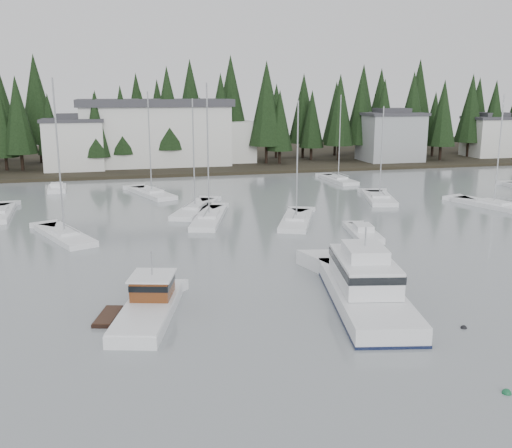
{
  "coord_description": "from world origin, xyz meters",
  "views": [
    {
      "loc": [
        -11.6,
        -15.67,
        12.7
      ],
      "look_at": [
        -1.24,
        26.69,
        2.5
      ],
      "focal_mm": 40.0,
      "sensor_mm": 36.0,
      "label": 1
    }
  ],
  "objects_px": {
    "house_west": "(74,143)",
    "sailboat_4": "(65,237)",
    "sailboat_3": "(494,207)",
    "house_east_a": "(391,136)",
    "sailboat_1": "(379,200)",
    "sailboat_2": "(152,195)",
    "sailboat_0": "(195,210)",
    "sailboat_11": "(296,222)",
    "cabin_cruiser_center": "(365,290)",
    "sailboat_12": "(209,219)",
    "lobster_boat_brown": "(147,309)",
    "runabout_1": "(363,234)",
    "runabout_3": "(57,190)",
    "harbor_inn": "(168,133)",
    "sailboat_6": "(338,181)",
    "house_east_b": "(491,136)"
  },
  "relations": [
    {
      "from": "house_west",
      "to": "sailboat_4",
      "type": "bearing_deg",
      "value": -87.96
    },
    {
      "from": "sailboat_3",
      "to": "house_east_a",
      "type": "bearing_deg",
      "value": -27.21
    },
    {
      "from": "sailboat_1",
      "to": "sailboat_2",
      "type": "distance_m",
      "value": 27.96
    },
    {
      "from": "sailboat_0",
      "to": "sailboat_11",
      "type": "bearing_deg",
      "value": -107.72
    },
    {
      "from": "sailboat_0",
      "to": "sailboat_2",
      "type": "relative_size",
      "value": 0.95
    },
    {
      "from": "cabin_cruiser_center",
      "to": "sailboat_0",
      "type": "distance_m",
      "value": 30.51
    },
    {
      "from": "sailboat_11",
      "to": "sailboat_12",
      "type": "relative_size",
      "value": 0.88
    },
    {
      "from": "lobster_boat_brown",
      "to": "runabout_1",
      "type": "bearing_deg",
      "value": -38.47
    },
    {
      "from": "sailboat_3",
      "to": "runabout_1",
      "type": "height_order",
      "value": "sailboat_3"
    },
    {
      "from": "sailboat_0",
      "to": "house_east_a",
      "type": "bearing_deg",
      "value": -26.02
    },
    {
      "from": "sailboat_12",
      "to": "runabout_3",
      "type": "height_order",
      "value": "sailboat_12"
    },
    {
      "from": "sailboat_2",
      "to": "sailboat_11",
      "type": "distance_m",
      "value": 22.91
    },
    {
      "from": "lobster_boat_brown",
      "to": "sailboat_1",
      "type": "distance_m",
      "value": 41.61
    },
    {
      "from": "sailboat_12",
      "to": "sailboat_4",
      "type": "bearing_deg",
      "value": 123.51
    },
    {
      "from": "sailboat_1",
      "to": "house_west",
      "type": "bearing_deg",
      "value": 63.89
    },
    {
      "from": "lobster_boat_brown",
      "to": "sailboat_11",
      "type": "bearing_deg",
      "value": -21.43
    },
    {
      "from": "harbor_inn",
      "to": "cabin_cruiser_center",
      "type": "relative_size",
      "value": 2.24
    },
    {
      "from": "sailboat_0",
      "to": "lobster_boat_brown",
      "type": "bearing_deg",
      "value": -169.18
    },
    {
      "from": "sailboat_1",
      "to": "sailboat_3",
      "type": "bearing_deg",
      "value": -107.26
    },
    {
      "from": "sailboat_3",
      "to": "sailboat_12",
      "type": "bearing_deg",
      "value": 70.51
    },
    {
      "from": "sailboat_0",
      "to": "harbor_inn",
      "type": "bearing_deg",
      "value": 22.84
    },
    {
      "from": "house_east_a",
      "to": "sailboat_6",
      "type": "bearing_deg",
      "value": -133.71
    },
    {
      "from": "harbor_inn",
      "to": "cabin_cruiser_center",
      "type": "distance_m",
      "value": 67.95
    },
    {
      "from": "cabin_cruiser_center",
      "to": "runabout_1",
      "type": "distance_m",
      "value": 17.0
    },
    {
      "from": "sailboat_4",
      "to": "sailboat_3",
      "type": "bearing_deg",
      "value": -110.1
    },
    {
      "from": "lobster_boat_brown",
      "to": "sailboat_2",
      "type": "xyz_separation_m",
      "value": [
        2.77,
        39.79,
        -0.39
      ]
    },
    {
      "from": "sailboat_12",
      "to": "runabout_3",
      "type": "xyz_separation_m",
      "value": [
        -16.54,
        21.85,
        0.06
      ]
    },
    {
      "from": "harbor_inn",
      "to": "lobster_boat_brown",
      "type": "relative_size",
      "value": 3.43
    },
    {
      "from": "house_east_a",
      "to": "house_east_b",
      "type": "bearing_deg",
      "value": 5.19
    },
    {
      "from": "sailboat_1",
      "to": "runabout_1",
      "type": "distance_m",
      "value": 17.81
    },
    {
      "from": "sailboat_11",
      "to": "sailboat_12",
      "type": "distance_m",
      "value": 8.81
    },
    {
      "from": "sailboat_2",
      "to": "sailboat_0",
      "type": "bearing_deg",
      "value": -179.78
    },
    {
      "from": "lobster_boat_brown",
      "to": "sailboat_4",
      "type": "distance_m",
      "value": 20.93
    },
    {
      "from": "harbor_inn",
      "to": "sailboat_1",
      "type": "relative_size",
      "value": 2.56
    },
    {
      "from": "harbor_inn",
      "to": "sailboat_2",
      "type": "distance_m",
      "value": 27.73
    },
    {
      "from": "sailboat_6",
      "to": "harbor_inn",
      "type": "bearing_deg",
      "value": 42.53
    },
    {
      "from": "harbor_inn",
      "to": "cabin_cruiser_center",
      "type": "xyz_separation_m",
      "value": [
        5.67,
        -67.53,
        -4.96
      ]
    },
    {
      "from": "sailboat_0",
      "to": "sailboat_11",
      "type": "xyz_separation_m",
      "value": [
        8.97,
        -7.97,
        0.0
      ]
    },
    {
      "from": "sailboat_1",
      "to": "runabout_3",
      "type": "distance_m",
      "value": 41.23
    },
    {
      "from": "sailboat_12",
      "to": "sailboat_2",
      "type": "bearing_deg",
      "value": 33.39
    },
    {
      "from": "sailboat_4",
      "to": "runabout_1",
      "type": "relative_size",
      "value": 2.15
    },
    {
      "from": "house_east_b",
      "to": "sailboat_1",
      "type": "xyz_separation_m",
      "value": [
        -39.44,
        -34.27,
        -4.35
      ]
    },
    {
      "from": "sailboat_0",
      "to": "runabout_3",
      "type": "relative_size",
      "value": 2.38
    },
    {
      "from": "lobster_boat_brown",
      "to": "runabout_3",
      "type": "height_order",
      "value": "lobster_boat_brown"
    },
    {
      "from": "lobster_boat_brown",
      "to": "sailboat_12",
      "type": "bearing_deg",
      "value": -1.77
    },
    {
      "from": "runabout_1",
      "to": "runabout_3",
      "type": "height_order",
      "value": "same"
    },
    {
      "from": "house_west",
      "to": "house_east_a",
      "type": "relative_size",
      "value": 0.9
    },
    {
      "from": "house_west",
      "to": "sailboat_11",
      "type": "relative_size",
      "value": 0.77
    },
    {
      "from": "sailboat_0",
      "to": "house_west",
      "type": "bearing_deg",
      "value": 46.57
    },
    {
      "from": "sailboat_0",
      "to": "sailboat_6",
      "type": "bearing_deg",
      "value": -31.46
    }
  ]
}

